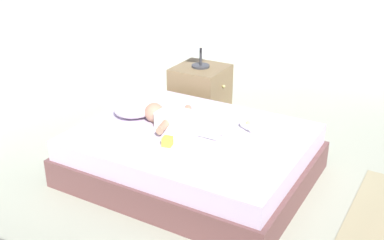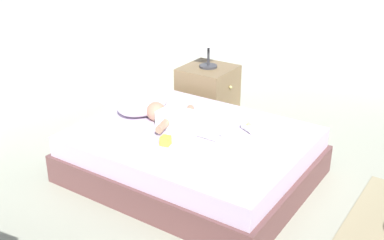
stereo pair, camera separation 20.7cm
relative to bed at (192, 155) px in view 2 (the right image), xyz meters
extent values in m
plane|color=#A8AC98|center=(0.13, -0.78, -0.18)|extent=(8.00, 8.00, 0.00)
cube|color=brown|center=(0.00, 0.00, -0.07)|extent=(1.34, 1.71, 0.22)
cube|color=silver|center=(0.00, 0.00, 0.11)|extent=(1.28, 1.64, 0.16)
ellipsoid|color=silver|center=(0.10, 0.55, 0.26)|extent=(0.47, 0.35, 0.13)
cube|color=white|center=(0.03, 0.11, 0.25)|extent=(0.20, 0.35, 0.12)
sphere|color=tan|center=(0.03, 0.35, 0.26)|extent=(0.15, 0.15, 0.15)
cylinder|color=tan|center=(-0.14, 0.16, 0.25)|extent=(0.16, 0.09, 0.06)
cylinder|color=tan|center=(0.19, 0.16, 0.25)|extent=(0.16, 0.10, 0.06)
cylinder|color=white|center=(-0.02, -0.14, 0.22)|extent=(0.06, 0.17, 0.06)
cylinder|color=white|center=(0.07, -0.14, 0.22)|extent=(0.06, 0.17, 0.06)
cube|color=blue|center=(0.32, 0.16, 0.20)|extent=(0.08, 0.15, 0.01)
cube|color=white|center=(0.35, 0.24, 0.21)|extent=(0.02, 0.03, 0.01)
cube|color=olive|center=(0.99, 0.48, 0.08)|extent=(0.46, 0.46, 0.52)
sphere|color=tan|center=(0.99, 0.23, 0.20)|extent=(0.03, 0.03, 0.03)
cylinder|color=#333338|center=(0.99, 0.48, 0.35)|extent=(0.17, 0.17, 0.02)
cylinder|color=#333338|center=(0.99, 0.48, 0.46)|extent=(0.02, 0.02, 0.20)
cone|color=silver|center=(0.99, 0.48, 0.62)|extent=(0.21, 0.21, 0.13)
cube|color=yellow|center=(-0.27, 0.04, 0.22)|extent=(0.08, 0.08, 0.07)
cylinder|color=white|center=(0.25, -0.34, 0.22)|extent=(0.10, 0.13, 0.06)
cone|color=#EABD73|center=(0.25, -0.34, 0.26)|extent=(0.04, 0.04, 0.02)
camera|label=1|loc=(-2.74, -1.59, 1.71)|focal=44.63mm
camera|label=2|loc=(-2.63, -1.76, 1.71)|focal=44.63mm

